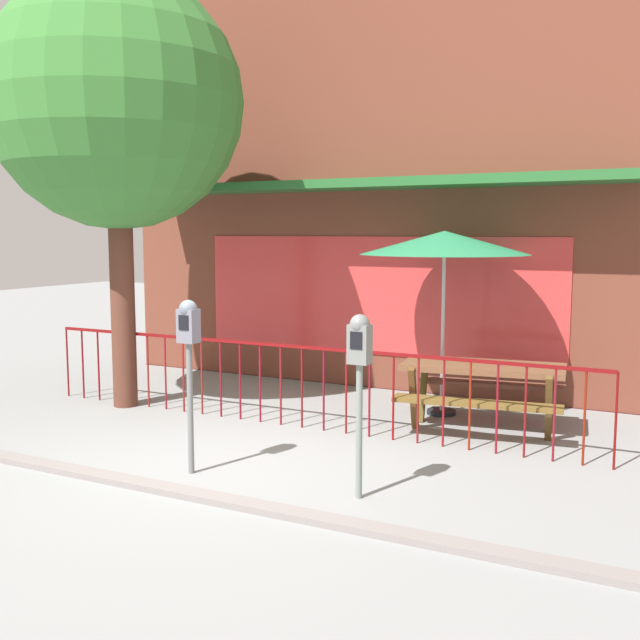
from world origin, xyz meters
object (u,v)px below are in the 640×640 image
picnic_table_left (483,378)px  patio_umbrella (445,244)px  street_tree (116,103)px  parking_meter_far (189,340)px  parking_meter_near (360,357)px

picnic_table_left → patio_umbrella: 1.73m
street_tree → patio_umbrella: bearing=20.6°
picnic_table_left → parking_meter_far: parking_meter_far is taller
picnic_table_left → street_tree: size_ratio=0.36×
street_tree → picnic_table_left: bearing=11.4°
picnic_table_left → parking_meter_near: parking_meter_near is taller
patio_umbrella → parking_meter_near: size_ratio=1.44×
picnic_table_left → parking_meter_far: (-2.05, -2.75, 0.66)m
parking_meter_near → picnic_table_left: bearing=82.0°
patio_umbrella → parking_meter_far: 3.67m
picnic_table_left → parking_meter_far: 3.49m
parking_meter_near → parking_meter_far: (-1.68, -0.11, 0.05)m
picnic_table_left → street_tree: street_tree is taller
picnic_table_left → patio_umbrella: bearing=140.5°
patio_umbrella → street_tree: bearing=-159.4°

